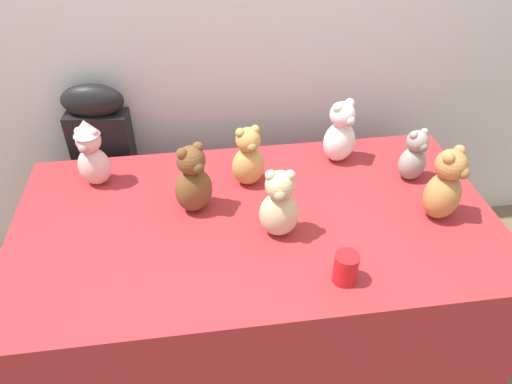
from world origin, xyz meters
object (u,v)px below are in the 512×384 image
Objects in this scene: teddy_bear_sand at (279,205)px; party_cup_red at (346,268)px; display_table at (256,280)px; teddy_bear_blush at (91,154)px; teddy_bear_ash at (414,156)px; teddy_bear_chestnut at (193,181)px; instrument_case at (110,177)px; teddy_bear_snow at (340,133)px; teddy_bear_caramel at (445,186)px; teddy_bear_honey at (248,158)px.

party_cup_red is (0.17, -0.26, -0.07)m from teddy_bear_sand.
teddy_bear_blush is at bearing 153.53° from display_table.
teddy_bear_blush reaches higher than teddy_bear_ash.
teddy_bear_chestnut is at bearing 156.60° from teddy_bear_sand.
instrument_case reaches higher than display_table.
teddy_bear_chestnut is at bearing 175.97° from teddy_bear_snow.
teddy_bear_sand reaches higher than display_table.
teddy_bear_ash reaches higher than party_cup_red.
teddy_bear_caramel is 2.71× the size of party_cup_red.
display_table is 6.39× the size of teddy_bear_chestnut.
teddy_bear_ash is 0.66m from teddy_bear_sand.
teddy_bear_blush is at bearing -79.45° from instrument_case.
teddy_bear_chestnut is 0.96× the size of teddy_bear_caramel.
display_table is 0.52m from teddy_bear_honey.
display_table is 0.59m from party_cup_red.
teddy_bear_snow reaches higher than party_cup_red.
instrument_case is 9.08× the size of party_cup_red.
teddy_bear_caramel is (0.91, -0.17, 0.01)m from teddy_bear_chestnut.
teddy_bear_caramel is (1.33, -0.71, 0.34)m from instrument_case.
teddy_bear_honey is at bearing 1.36° from teddy_bear_chestnut.
display_table is 0.85m from teddy_bear_blush.
display_table is 6.15× the size of teddy_bear_caramel.
teddy_bear_ash is at bearing 31.66° from teddy_bear_sand.
teddy_bear_caramel is (1.31, -0.39, -0.01)m from teddy_bear_blush.
teddy_bear_honey is at bearing 10.99° from teddy_bear_blush.
teddy_bear_honey is at bearing 157.40° from teddy_bear_ash.
teddy_bear_sand is (-0.61, -0.26, 0.02)m from teddy_bear_ash.
teddy_bear_snow reaches higher than display_table.
party_cup_red reaches higher than display_table.
teddy_bear_chestnut is at bearing 167.49° from teddy_bear_ash.
teddy_bear_honey reaches higher than display_table.
teddy_bear_ash is (1.32, -0.46, 0.31)m from instrument_case.
teddy_bear_snow is at bearing 39.69° from display_table.
teddy_bear_blush reaches higher than teddy_bear_sand.
teddy_bear_ash reaches higher than display_table.
teddy_bear_blush is 1.11× the size of teddy_bear_honey.
teddy_bear_chestnut is 0.91m from teddy_bear_ash.
teddy_bear_snow is 0.32m from teddy_bear_ash.
teddy_bear_chestnut is 0.35m from teddy_bear_sand.
teddy_bear_chestnut reaches higher than display_table.
teddy_bear_chestnut is at bearing -162.55° from teddy_bear_honey.
teddy_bear_ash is at bearing 58.36° from teddy_bear_caramel.
teddy_bear_blush is (-1.04, -0.03, 0.01)m from teddy_bear_snow.
teddy_bear_ash is at bearing 12.44° from teddy_bear_blush.
teddy_bear_caramel is at bearing 31.33° from party_cup_red.
teddy_bear_snow is 1.08× the size of teddy_bear_honey.
teddy_bear_sand is (0.69, -0.41, -0.02)m from teddy_bear_blush.
teddy_bear_ash is 0.68m from teddy_bear_honey.
teddy_bear_snow is at bearing 1.80° from teddy_bear_honey.
instrument_case is 3.49× the size of teddy_bear_snow.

